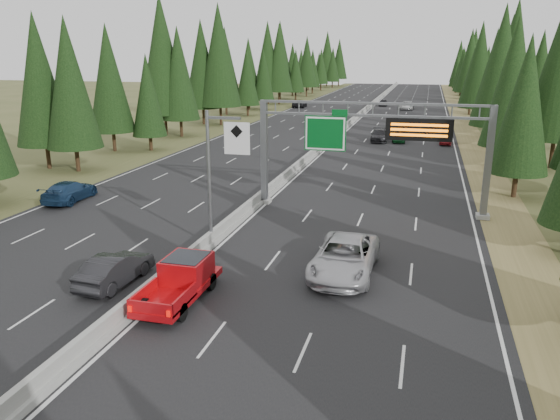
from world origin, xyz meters
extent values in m
cube|color=black|center=(0.00, 80.00, 0.04)|extent=(32.00, 260.00, 0.08)
cube|color=olive|center=(17.80, 80.00, 0.03)|extent=(3.60, 260.00, 0.06)
cube|color=#414B23|center=(-17.80, 80.00, 0.03)|extent=(3.60, 260.00, 0.06)
cube|color=gray|center=(0.00, 80.00, 0.23)|extent=(0.70, 260.00, 0.30)
cube|color=gray|center=(0.00, 80.00, 0.63)|extent=(0.30, 260.00, 0.60)
cube|color=slate|center=(0.35, 35.00, 3.98)|extent=(0.45, 0.45, 7.80)
cube|color=gray|center=(0.35, 35.00, 0.23)|extent=(0.90, 0.90, 0.30)
cube|color=slate|center=(16.20, 35.00, 3.98)|extent=(0.45, 0.45, 7.80)
cube|color=gray|center=(16.20, 35.00, 0.23)|extent=(0.90, 0.90, 0.30)
cube|color=slate|center=(8.28, 35.00, 7.80)|extent=(15.85, 0.35, 0.16)
cube|color=slate|center=(8.28, 35.00, 6.96)|extent=(15.85, 0.35, 0.16)
cube|color=#054C19|center=(5.00, 34.75, 5.63)|extent=(3.00, 0.10, 2.50)
cube|color=silver|center=(5.00, 34.69, 5.63)|extent=(2.85, 0.02, 2.35)
cube|color=#054C19|center=(6.00, 34.75, 7.13)|extent=(1.10, 0.10, 0.45)
cube|color=black|center=(11.50, 34.70, 6.13)|extent=(4.50, 0.40, 1.50)
cube|color=orange|center=(11.50, 34.48, 6.48)|extent=(3.80, 0.02, 0.18)
cube|color=orange|center=(11.50, 34.48, 6.13)|extent=(3.80, 0.02, 0.18)
cube|color=orange|center=(11.50, 34.48, 5.78)|extent=(3.80, 0.02, 0.18)
cylinder|color=slate|center=(0.00, 25.00, 4.08)|extent=(0.20, 0.20, 8.00)
cube|color=gray|center=(0.00, 25.00, 0.18)|extent=(0.50, 0.50, 0.20)
cube|color=slate|center=(1.00, 25.00, 7.68)|extent=(2.00, 0.15, 0.15)
cube|color=silver|center=(1.80, 24.88, 6.58)|extent=(1.50, 0.06, 1.80)
cylinder|color=black|center=(19.11, 41.98, 1.01)|extent=(0.40, 0.40, 2.03)
cone|color=black|center=(19.11, 41.98, 7.35)|extent=(4.56, 4.56, 10.65)
cylinder|color=black|center=(19.66, 53.69, 1.18)|extent=(0.40, 0.40, 2.36)
cone|color=black|center=(19.66, 53.69, 8.56)|extent=(5.31, 5.31, 12.39)
cylinder|color=black|center=(24.35, 55.68, 1.47)|extent=(0.40, 0.40, 2.93)
cylinder|color=black|center=(19.93, 67.15, 1.34)|extent=(0.40, 0.40, 2.69)
cone|color=black|center=(19.93, 67.15, 9.75)|extent=(6.05, 6.05, 14.12)
cylinder|color=black|center=(24.59, 69.10, 1.11)|extent=(0.40, 0.40, 2.22)
cone|color=black|center=(24.59, 69.10, 8.06)|extent=(5.01, 5.01, 11.68)
cylinder|color=black|center=(20.37, 78.36, 1.16)|extent=(0.40, 0.40, 2.32)
cone|color=black|center=(20.37, 78.36, 8.41)|extent=(5.22, 5.22, 12.18)
cylinder|color=black|center=(23.10, 81.77, 1.48)|extent=(0.40, 0.40, 2.97)
cone|color=black|center=(23.10, 81.77, 10.75)|extent=(6.67, 6.67, 15.57)
cylinder|color=black|center=(19.51, 92.05, 1.30)|extent=(0.40, 0.40, 2.59)
cone|color=black|center=(19.51, 92.05, 9.39)|extent=(5.83, 5.83, 13.60)
cylinder|color=black|center=(23.95, 92.89, 1.37)|extent=(0.40, 0.40, 2.74)
cone|color=black|center=(23.95, 92.89, 9.94)|extent=(6.17, 6.17, 14.40)
cylinder|color=black|center=(19.50, 105.46, 0.98)|extent=(0.40, 0.40, 1.96)
cone|color=black|center=(19.50, 105.46, 7.11)|extent=(4.41, 4.41, 10.30)
cylinder|color=black|center=(24.65, 105.45, 1.09)|extent=(0.40, 0.40, 2.18)
cone|color=black|center=(24.65, 105.45, 7.89)|extent=(4.90, 4.90, 11.42)
cylinder|color=black|center=(20.61, 119.22, 0.99)|extent=(0.40, 0.40, 1.98)
cone|color=black|center=(20.61, 119.22, 7.17)|extent=(4.45, 4.45, 10.38)
cylinder|color=black|center=(24.55, 115.65, 1.19)|extent=(0.40, 0.40, 2.37)
cone|color=black|center=(24.55, 115.65, 8.60)|extent=(5.34, 5.34, 12.45)
cylinder|color=black|center=(20.42, 130.10, 1.32)|extent=(0.40, 0.40, 2.65)
cone|color=black|center=(20.42, 130.10, 9.59)|extent=(5.95, 5.95, 13.89)
cylinder|color=black|center=(24.29, 131.63, 1.02)|extent=(0.40, 0.40, 2.04)
cone|color=black|center=(24.29, 131.63, 7.41)|extent=(4.60, 4.60, 10.73)
cylinder|color=black|center=(19.79, 143.72, 0.99)|extent=(0.40, 0.40, 1.98)
cone|color=black|center=(19.79, 143.72, 7.19)|extent=(4.46, 4.46, 10.41)
cylinder|color=black|center=(23.65, 142.27, 1.22)|extent=(0.40, 0.40, 2.45)
cone|color=black|center=(23.65, 142.27, 8.87)|extent=(5.51, 5.51, 12.85)
cylinder|color=black|center=(20.14, 155.69, 1.04)|extent=(0.40, 0.40, 2.08)
cone|color=black|center=(20.14, 155.69, 7.52)|extent=(4.67, 4.67, 10.90)
cylinder|color=black|center=(23.56, 154.57, 1.15)|extent=(0.40, 0.40, 2.30)
cone|color=black|center=(23.56, 154.57, 8.32)|extent=(5.16, 5.16, 12.05)
cylinder|color=black|center=(19.34, 165.97, 0.94)|extent=(0.40, 0.40, 1.88)
cone|color=black|center=(19.34, 165.97, 6.83)|extent=(4.24, 4.24, 9.89)
cylinder|color=black|center=(23.65, 167.95, 1.45)|extent=(0.40, 0.40, 2.90)
cone|color=black|center=(23.65, 167.95, 10.52)|extent=(6.53, 6.53, 15.23)
cylinder|color=black|center=(20.52, 180.96, 1.22)|extent=(0.40, 0.40, 2.43)
cone|color=black|center=(20.52, 180.96, 8.83)|extent=(5.48, 5.48, 12.78)
cylinder|color=black|center=(23.16, 180.62, 1.15)|extent=(0.40, 0.40, 2.30)
cone|color=black|center=(23.16, 180.62, 8.32)|extent=(5.16, 5.16, 12.05)
cylinder|color=black|center=(20.79, 193.14, 1.03)|extent=(0.40, 0.40, 2.06)
cone|color=black|center=(20.79, 193.14, 7.48)|extent=(4.64, 4.64, 10.83)
cylinder|color=black|center=(23.75, 192.02, 1.33)|extent=(0.40, 0.40, 2.67)
cone|color=black|center=(23.75, 192.02, 9.67)|extent=(6.00, 6.00, 14.00)
cylinder|color=black|center=(-20.79, 41.86, 1.17)|extent=(0.40, 0.40, 2.34)
cone|color=black|center=(-20.79, 41.86, 8.47)|extent=(5.26, 5.26, 12.27)
cylinder|color=black|center=(-24.41, 42.26, 1.21)|extent=(0.40, 0.40, 2.41)
cone|color=black|center=(-24.41, 42.26, 8.74)|extent=(5.42, 5.42, 12.65)
cylinder|color=black|center=(-19.47, 54.29, 0.90)|extent=(0.40, 0.40, 1.79)
cone|color=black|center=(-19.47, 54.29, 6.49)|extent=(4.03, 4.03, 9.41)
cylinder|color=black|center=(-23.55, 53.03, 1.16)|extent=(0.40, 0.40, 2.32)
cone|color=black|center=(-23.55, 53.03, 8.42)|extent=(5.22, 5.22, 12.19)
cylinder|color=black|center=(-20.93, 65.95, 1.18)|extent=(0.40, 0.40, 2.36)
cone|color=black|center=(-20.93, 65.95, 8.55)|extent=(5.31, 5.31, 12.39)
cylinder|color=black|center=(-23.44, 66.33, 1.51)|extent=(0.40, 0.40, 3.02)
cone|color=black|center=(-23.44, 66.33, 10.96)|extent=(6.80, 6.80, 15.87)
cylinder|color=black|center=(-20.25, 79.41, 1.50)|extent=(0.40, 0.40, 3.00)
cone|color=black|center=(-20.25, 79.41, 10.86)|extent=(6.74, 6.74, 15.73)
cylinder|color=black|center=(-23.24, 79.44, 1.31)|extent=(0.40, 0.40, 2.62)
cone|color=black|center=(-23.24, 79.44, 9.50)|extent=(5.89, 5.89, 13.75)
cylinder|color=black|center=(-20.24, 93.23, 0.98)|extent=(0.40, 0.40, 1.95)
cone|color=black|center=(-20.24, 93.23, 7.08)|extent=(4.39, 4.39, 10.25)
cylinder|color=black|center=(-24.69, 93.94, 1.27)|extent=(0.40, 0.40, 2.54)
cone|color=black|center=(-24.69, 93.94, 9.20)|extent=(5.71, 5.71, 13.32)
cylinder|color=black|center=(-20.46, 104.34, 0.97)|extent=(0.40, 0.40, 1.94)
cone|color=black|center=(-20.46, 104.34, 7.04)|extent=(4.37, 4.37, 10.19)
cylinder|color=black|center=(-23.74, 104.75, 1.14)|extent=(0.40, 0.40, 2.28)
cone|color=black|center=(-23.74, 104.75, 8.26)|extent=(5.13, 5.13, 11.96)
cylinder|color=black|center=(-20.94, 118.02, 1.40)|extent=(0.40, 0.40, 2.80)
cone|color=black|center=(-20.94, 118.02, 10.17)|extent=(6.31, 6.31, 14.72)
cylinder|color=black|center=(-23.52, 117.88, 1.45)|extent=(0.40, 0.40, 2.90)
cone|color=black|center=(-23.52, 117.88, 10.51)|extent=(6.52, 6.52, 15.22)
cylinder|color=black|center=(-19.98, 130.19, 0.97)|extent=(0.40, 0.40, 1.95)
cone|color=black|center=(-19.98, 130.19, 7.06)|extent=(4.38, 4.38, 10.22)
cylinder|color=black|center=(-24.21, 131.07, 1.51)|extent=(0.40, 0.40, 3.03)
cone|color=black|center=(-24.21, 131.07, 10.98)|extent=(6.81, 6.81, 15.90)
cylinder|color=black|center=(-19.88, 142.36, 1.25)|extent=(0.40, 0.40, 2.51)
cone|color=black|center=(-19.88, 142.36, 9.09)|extent=(5.64, 5.64, 13.16)
cylinder|color=black|center=(-24.07, 143.57, 1.10)|extent=(0.40, 0.40, 2.20)
cone|color=black|center=(-24.07, 143.57, 7.99)|extent=(4.96, 4.96, 11.57)
cylinder|color=black|center=(-20.63, 153.60, 0.98)|extent=(0.40, 0.40, 1.97)
cone|color=black|center=(-20.63, 153.60, 7.14)|extent=(4.43, 4.43, 10.34)
cylinder|color=black|center=(-23.88, 153.07, 0.99)|extent=(0.40, 0.40, 1.97)
cone|color=black|center=(-23.88, 153.07, 7.14)|extent=(4.43, 4.43, 10.34)
cylinder|color=black|center=(-20.92, 167.91, 1.01)|extent=(0.40, 0.40, 2.02)
cone|color=black|center=(-20.92, 167.91, 7.31)|extent=(4.54, 4.54, 10.59)
cylinder|color=black|center=(-24.71, 166.93, 1.11)|extent=(0.40, 0.40, 2.21)
cone|color=black|center=(-24.71, 166.93, 8.03)|extent=(4.98, 4.98, 11.63)
cylinder|color=black|center=(-19.49, 180.73, 1.05)|extent=(0.40, 0.40, 2.11)
cone|color=black|center=(-19.49, 180.73, 7.63)|extent=(4.74, 4.74, 11.05)
cylinder|color=black|center=(-24.33, 181.91, 0.93)|extent=(0.40, 0.40, 1.85)
cone|color=black|center=(-24.33, 181.91, 6.72)|extent=(4.17, 4.17, 9.73)
cylinder|color=black|center=(-19.03, 191.06, 1.29)|extent=(0.40, 0.40, 2.58)
cone|color=black|center=(-19.03, 191.06, 9.35)|extent=(5.80, 5.80, 13.54)
cylinder|color=black|center=(-23.21, 190.78, 1.49)|extent=(0.40, 0.40, 2.98)
cone|color=black|center=(-23.21, 190.78, 10.79)|extent=(6.70, 6.70, 15.63)
imported|color=#AFAEB3|center=(8.36, 22.62, 1.00)|extent=(3.20, 6.70, 1.84)
cylinder|color=black|center=(0.63, 15.61, 0.49)|extent=(0.31, 0.82, 0.82)
cylinder|color=black|center=(2.37, 15.61, 0.49)|extent=(0.31, 0.82, 0.82)
cylinder|color=black|center=(0.63, 19.00, 0.49)|extent=(0.31, 0.82, 0.82)
cylinder|color=black|center=(2.37, 19.00, 0.49)|extent=(0.31, 0.82, 0.82)
cube|color=#B20A10|center=(1.50, 17.35, 0.64)|extent=(2.05, 5.75, 0.31)
cube|color=#B20A10|center=(1.50, 18.28, 1.36)|extent=(1.95, 2.26, 1.13)
cube|color=black|center=(1.50, 18.28, 1.67)|extent=(1.75, 1.95, 0.56)
cube|color=#B20A10|center=(0.52, 15.81, 1.00)|extent=(0.10, 2.47, 0.62)
cube|color=#B20A10|center=(2.48, 15.81, 1.00)|extent=(0.10, 2.47, 0.62)
cube|color=#B20A10|center=(1.50, 14.58, 1.00)|extent=(2.05, 0.10, 0.62)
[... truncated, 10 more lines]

